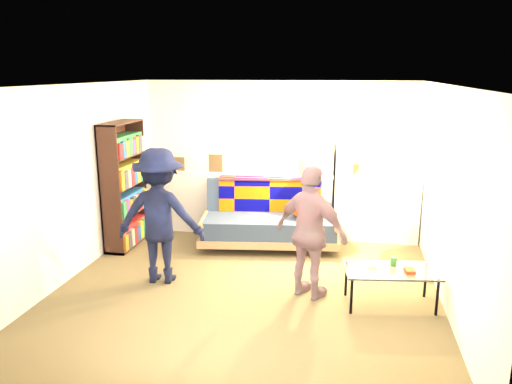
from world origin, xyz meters
TOP-DOWN VIEW (x-y plane):
  - ground at (0.00, 0.00)m, footprint 5.00×5.00m
  - room_shell at (0.00, 0.47)m, footprint 4.60×5.05m
  - half_wall_ledge at (0.00, 1.80)m, footprint 4.45×0.15m
  - ledge_decor at (-0.23, 1.78)m, footprint 2.97×0.02m
  - futon_sofa at (0.04, 1.36)m, footprint 2.12×1.21m
  - bookshelf at (-2.08, 0.98)m, footprint 0.31×0.92m
  - coffee_table at (1.66, -0.35)m, footprint 1.08×0.69m
  - floor_lamp at (0.96, 1.44)m, footprint 0.36×0.29m
  - person_left at (-1.09, -0.16)m, footprint 1.12×0.69m
  - person_right at (0.76, -0.27)m, footprint 0.97×0.76m

SIDE VIEW (x-z plane):
  - ground at x=0.00m, z-range 0.00..0.00m
  - coffee_table at x=1.66m, z-range 0.13..0.66m
  - futon_sofa at x=0.04m, z-range -0.03..0.84m
  - half_wall_ledge at x=0.00m, z-range 0.00..1.00m
  - person_right at x=0.76m, z-range 0.00..1.54m
  - person_left at x=-1.09m, z-range 0.00..1.67m
  - bookshelf at x=-2.08m, z-range -0.06..1.78m
  - floor_lamp at x=0.96m, z-range 0.34..1.96m
  - ledge_decor at x=-0.23m, z-range 0.95..1.40m
  - room_shell at x=0.00m, z-range 0.45..2.90m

